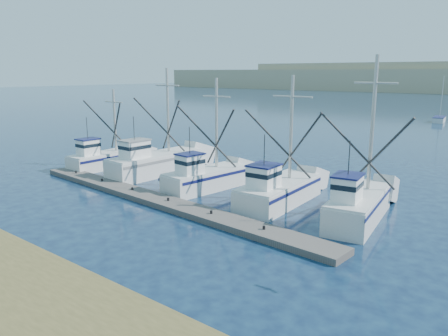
{
  "coord_description": "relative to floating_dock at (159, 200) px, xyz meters",
  "views": [
    {
      "loc": [
        13.13,
        -13.42,
        8.75
      ],
      "look_at": [
        -3.94,
        8.0,
        2.71
      ],
      "focal_mm": 35.0,
      "sensor_mm": 36.0,
      "label": 1
    }
  ],
  "objects": [
    {
      "name": "trawler_fleet",
      "position": [
        0.11,
        4.91,
        0.82
      ],
      "size": [
        27.11,
        9.23,
        9.76
      ],
      "color": "silver",
      "rests_on": "ground"
    },
    {
      "name": "floating_dock",
      "position": [
        0.0,
        0.0,
        0.0
      ],
      "size": [
        27.75,
        3.78,
        0.37
      ],
      "primitive_type": "cube",
      "rotation": [
        0.0,
        0.0,
        -0.07
      ],
      "color": "#5C5652",
      "rests_on": "ground"
    },
    {
      "name": "ground",
      "position": [
        8.16,
        -6.14,
        -0.18
      ],
      "size": [
        500.0,
        500.0,
        0.0
      ],
      "primitive_type": "plane",
      "color": "#0C1834",
      "rests_on": "ground"
    },
    {
      "name": "sailboat_far",
      "position": [
        2.86,
        65.09,
        0.32
      ],
      "size": [
        2.39,
        5.21,
        8.1
      ],
      "rotation": [
        0.0,
        0.0,
        0.13
      ],
      "color": "silver",
      "rests_on": "ground"
    }
  ]
}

